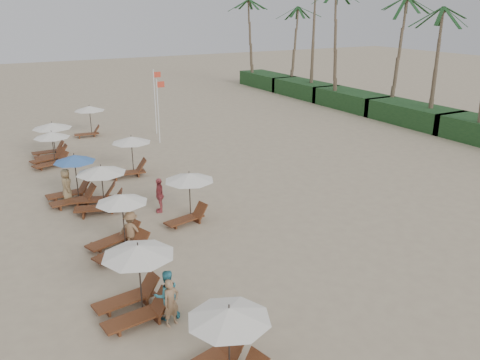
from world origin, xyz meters
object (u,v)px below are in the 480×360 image
beachgoer_mid_a (167,295)px  inland_station_1 (129,154)px  inland_station_0 (187,192)px  inland_station_2 (88,116)px  lounger_station_1 (133,282)px  lounger_station_0 (221,347)px  lounger_station_4 (71,182)px  beachgoer_far_a (160,195)px  lounger_station_2 (117,228)px  lounger_station_6 (50,139)px  lounger_station_5 (49,149)px  beachgoer_near (171,303)px  beachgoer_far_b (66,185)px  beachgoer_mid_b (131,230)px  flag_pole_near (158,108)px  lounger_station_3 (97,189)px

beachgoer_mid_a → inland_station_1: bearing=-98.1°
inland_station_0 → inland_station_2: size_ratio=1.03×
lounger_station_1 → inland_station_1: 13.89m
lounger_station_0 → inland_station_1: bearing=80.4°
lounger_station_4 → beachgoer_far_a: 4.69m
lounger_station_0 → lounger_station_2: (-0.30, 8.35, -0.01)m
inland_station_2 → beachgoer_mid_a: (-3.26, -24.42, -0.66)m
lounger_station_4 → lounger_station_2: bearing=-85.5°
lounger_station_0 → beachgoer_mid_a: 3.28m
lounger_station_1 → inland_station_2: size_ratio=1.04×
lounger_station_6 → beachgoer_mid_a: 19.98m
inland_station_2 → beachgoer_mid_a: bearing=-97.6°
lounger_station_5 → beachgoer_far_a: 10.63m
inland_station_1 → beachgoer_near: (-3.13, -14.36, -0.55)m
inland_station_0 → beachgoer_mid_a: bearing=-118.3°
lounger_station_6 → beachgoer_far_a: lounger_station_6 is taller
lounger_station_6 → beachgoer_far_b: (-0.60, -8.21, -0.39)m
lounger_station_4 → inland_station_0: (4.06, -4.94, 0.40)m
lounger_station_1 → beachgoer_mid_b: 4.64m
lounger_station_0 → inland_station_2: inland_station_2 is taller
inland_station_0 → inland_station_1: size_ratio=0.93×
lounger_station_0 → lounger_station_5: lounger_station_0 is taller
lounger_station_0 → lounger_station_5: bearing=92.0°
inland_station_2 → flag_pole_near: 5.99m
lounger_station_5 → inland_station_0: size_ratio=0.98×
inland_station_1 → beachgoer_mid_a: bearing=-102.6°
lounger_station_1 → inland_station_1: size_ratio=0.94×
lounger_station_3 → lounger_station_6: bearing=92.6°
beachgoer_far_a → lounger_station_3: bearing=-106.8°
inland_station_1 → beachgoer_mid_a: (-3.12, -13.97, -0.50)m
inland_station_2 → flag_pole_near: size_ratio=0.57×
beachgoer_mid_b → lounger_station_3: bearing=-47.0°
lounger_station_6 → beachgoer_near: size_ratio=1.74×
lounger_station_4 → flag_pole_near: flag_pole_near is taller
lounger_station_2 → inland_station_0: size_ratio=0.98×
inland_station_0 → beachgoer_mid_b: (-3.02, -1.35, -0.64)m
lounger_station_1 → beachgoer_far_a: bearing=64.2°
lounger_station_2 → beachgoer_far_b: bearing=95.7°
inland_station_2 → lounger_station_0: bearing=-96.3°
lounger_station_1 → beachgoer_near: 1.40m
beachgoer_far_a → inland_station_1: bearing=-164.7°
lounger_station_5 → inland_station_1: inland_station_1 is taller
lounger_station_6 → beachgoer_mid_b: size_ratio=1.67×
inland_station_0 → beachgoer_mid_b: inland_station_0 is taller
beachgoer_near → beachgoer_mid_b: beachgoer_mid_b is taller
lounger_station_0 → flag_pole_near: bearing=73.4°
lounger_station_0 → lounger_station_3: bearing=89.6°
lounger_station_1 → inland_station_2: 24.11m
lounger_station_0 → inland_station_2: bearing=83.7°
beachgoer_mid_a → beachgoer_far_a: size_ratio=0.98×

